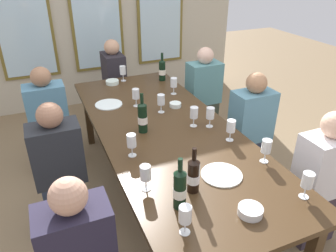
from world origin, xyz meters
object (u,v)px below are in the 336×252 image
at_px(white_plate_0, 222,175).
at_px(wine_glass_3, 145,173).
at_px(tasting_bowl_0, 175,105).
at_px(tasting_bowl_1, 112,82).
at_px(wine_bottle_2, 193,175).
at_px(wine_glass_5, 136,95).
at_px(seated_person_0, 50,123).
at_px(seated_person_1, 203,96).
at_px(wine_glass_9, 174,83).
at_px(wine_glass_11, 132,142).
at_px(wine_bottle_0, 180,189).
at_px(wine_glass_6, 266,147).
at_px(wine_glass_2, 161,100).
at_px(wine_glass_1, 185,215).
at_px(wine_glass_10, 194,114).
at_px(tasting_bowl_2, 250,211).
at_px(seated_person_5, 319,183).
at_px(seated_person_3, 250,131).
at_px(dining_table, 166,135).
at_px(white_plate_1, 109,104).
at_px(wine_bottle_1, 162,70).
at_px(wine_bottle_3, 143,117).
at_px(wine_glass_0, 308,181).
at_px(seated_person_6, 115,85).
at_px(wine_glass_8, 210,114).
at_px(wine_glass_4, 231,127).
at_px(seated_person_2, 60,171).
at_px(wine_glass_7, 123,71).

height_order(white_plate_0, wine_glass_3, wine_glass_3).
bearing_deg(tasting_bowl_0, tasting_bowl_1, 115.73).
bearing_deg(wine_bottle_2, wine_glass_5, 87.08).
bearing_deg(seated_person_0, seated_person_1, 0.67).
height_order(tasting_bowl_0, wine_glass_9, wine_glass_9).
distance_m(wine_glass_11, seated_person_1, 1.79).
xyz_separation_m(wine_bottle_0, wine_glass_6, (0.74, 0.18, -0.01)).
bearing_deg(wine_glass_9, wine_glass_2, -128.55).
relative_size(wine_glass_1, seated_person_1, 0.16).
bearing_deg(wine_bottle_0, wine_glass_2, 72.89).
relative_size(wine_bottle_0, wine_glass_10, 1.90).
bearing_deg(wine_glass_11, tasting_bowl_2, -62.67).
height_order(tasting_bowl_0, seated_person_5, seated_person_5).
relative_size(wine_glass_6, seated_person_3, 0.16).
height_order(tasting_bowl_0, wine_glass_5, wine_glass_5).
bearing_deg(seated_person_1, wine_glass_3, -128.58).
distance_m(dining_table, white_plate_1, 0.73).
height_order(seated_person_0, seated_person_1, same).
distance_m(wine_bottle_2, seated_person_5, 1.09).
relative_size(white_plate_1, wine_bottle_2, 0.85).
bearing_deg(wine_glass_1, wine_bottle_1, 70.83).
bearing_deg(wine_bottle_3, wine_bottle_0, -96.10).
bearing_deg(seated_person_0, white_plate_1, -25.62).
height_order(wine_glass_0, seated_person_6, seated_person_6).
height_order(white_plate_1, wine_bottle_1, wine_bottle_1).
bearing_deg(wine_glass_8, wine_glass_4, -82.61).
height_order(tasting_bowl_2, wine_glass_3, wine_glass_3).
xyz_separation_m(wine_glass_4, seated_person_0, (-1.27, 1.29, -0.33)).
bearing_deg(wine_glass_0, seated_person_3, 68.34).
relative_size(wine_glass_3, wine_glass_4, 1.00).
xyz_separation_m(wine_glass_3, seated_person_3, (1.29, 0.68, -0.34)).
height_order(white_plate_0, wine_glass_9, wine_glass_9).
bearing_deg(seated_person_5, wine_glass_10, 128.17).
bearing_deg(seated_person_0, seated_person_6, 42.13).
bearing_deg(seated_person_5, dining_table, 135.41).
height_order(tasting_bowl_1, seated_person_3, seated_person_3).
bearing_deg(wine_bottle_3, wine_glass_0, -61.37).
bearing_deg(wine_glass_0, seated_person_1, 77.86).
xyz_separation_m(wine_glass_9, seated_person_3, (0.51, -0.67, -0.33)).
xyz_separation_m(tasting_bowl_2, seated_person_2, (-0.93, 1.16, -0.24)).
height_order(wine_bottle_3, wine_glass_8, wine_bottle_3).
distance_m(wine_glass_1, wine_glass_10, 1.20).
xyz_separation_m(wine_bottle_2, wine_glass_4, (0.54, 0.43, 0.00)).
relative_size(white_plate_0, seated_person_1, 0.25).
xyz_separation_m(dining_table, wine_glass_7, (-0.01, 1.25, 0.18)).
bearing_deg(dining_table, seated_person_1, 46.96).
xyz_separation_m(wine_glass_0, wine_glass_8, (-0.08, 1.01, -0.00)).
distance_m(wine_glass_3, wine_glass_4, 0.86).
height_order(white_plate_1, wine_glass_8, wine_glass_8).
bearing_deg(seated_person_1, seated_person_5, -90.00).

